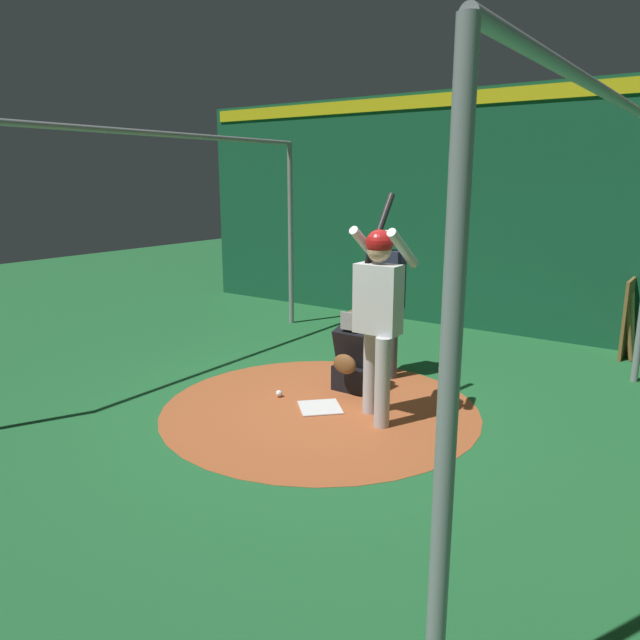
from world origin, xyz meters
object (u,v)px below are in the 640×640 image
(home_plate, at_px, (320,407))
(catcher, at_px, (354,359))
(batter, at_px, (378,306))
(baseball_0, at_px, (279,393))
(bat_rack, at_px, (630,319))
(umpire, at_px, (385,296))

(home_plate, relative_size, catcher, 0.45)
(batter, bearing_deg, catcher, -133.04)
(baseball_0, bearing_deg, bat_rack, 144.35)
(umpire, height_order, baseball_0, umpire)
(umpire, bearing_deg, batter, 25.92)
(bat_rack, bearing_deg, catcher, -34.89)
(home_plate, xyz_separation_m, baseball_0, (-0.01, -0.56, 0.03))
(catcher, xyz_separation_m, umpire, (-0.62, 0.04, 0.63))
(umpire, bearing_deg, home_plate, -1.21)
(catcher, height_order, umpire, umpire)
(baseball_0, bearing_deg, catcher, 140.79)
(catcher, distance_m, umpire, 0.89)
(batter, bearing_deg, bat_rack, 156.62)
(home_plate, distance_m, catcher, 0.76)
(baseball_0, bearing_deg, home_plate, 88.70)
(home_plate, distance_m, umpire, 1.63)
(bat_rack, bearing_deg, baseball_0, -35.65)
(catcher, distance_m, bat_rack, 4.04)
(umpire, bearing_deg, bat_rack, 139.87)
(home_plate, height_order, catcher, catcher)
(batter, relative_size, bat_rack, 2.10)
(home_plate, relative_size, baseball_0, 5.68)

